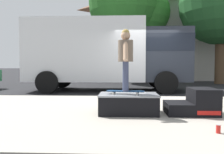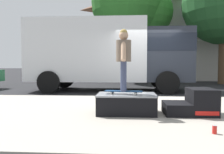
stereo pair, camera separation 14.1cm
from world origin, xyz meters
TOP-DOWN VIEW (x-y plane):
  - ground_plane at (0.00, 0.00)m, footprint 140.00×140.00m
  - sidewalk_slab at (0.00, -3.00)m, footprint 50.00×5.00m
  - skate_box at (-0.81, -3.23)m, footprint 1.22×0.79m
  - kicker_ramp at (0.56, -3.23)m, footprint 1.01×0.73m
  - skateboard at (-0.88, -3.27)m, footprint 0.80×0.30m
  - skater_kid at (-0.88, -3.27)m, footprint 0.31×0.66m
  - soda_can at (0.50, -4.60)m, footprint 0.07×0.07m
  - box_truck at (-1.58, 2.20)m, footprint 6.91×2.63m
  - street_tree_main at (-0.49, 7.39)m, footprint 5.31×4.82m
  - house_behind at (1.66, 12.68)m, footprint 9.54×8.23m

SIDE VIEW (x-z plane):
  - ground_plane at x=0.00m, z-range 0.00..0.00m
  - sidewalk_slab at x=0.00m, z-range 0.00..0.12m
  - soda_can at x=0.50m, z-range 0.12..0.25m
  - skate_box at x=-0.81m, z-range 0.13..0.55m
  - kicker_ramp at x=0.56m, z-range 0.07..0.61m
  - skateboard at x=-0.88m, z-range 0.55..0.62m
  - skater_kid at x=-0.88m, z-range 0.71..1.99m
  - box_truck at x=-1.58m, z-range 0.18..3.23m
  - house_behind at x=1.66m, z-range 0.04..8.44m
  - street_tree_main at x=-0.49m, z-range 1.22..8.79m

